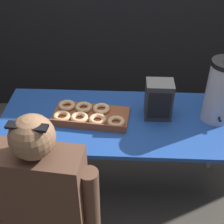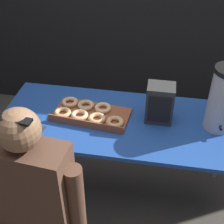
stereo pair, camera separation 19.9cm
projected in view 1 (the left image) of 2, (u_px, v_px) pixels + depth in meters
name	position (u px, v px, depth m)	size (l,w,h in m)	color
ground_plane	(120.00, 191.00, 2.47)	(12.00, 12.00, 0.00)	#4C473F
folding_table	(121.00, 125.00, 2.06)	(1.59, 0.67, 0.73)	#1E479E
donut_box	(88.00, 115.00, 2.03)	(0.52, 0.32, 0.05)	brown
coffee_urn	(221.00, 91.00, 1.92)	(0.19, 0.21, 0.44)	#B7B7BC
cell_phone	(37.00, 139.00, 1.87)	(0.10, 0.15, 0.01)	#2D334C
space_heater	(159.00, 100.00, 1.99)	(0.17, 0.14, 0.26)	#333333
person_seated	(47.00, 211.00, 1.66)	(0.57, 0.27, 1.20)	#33332D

